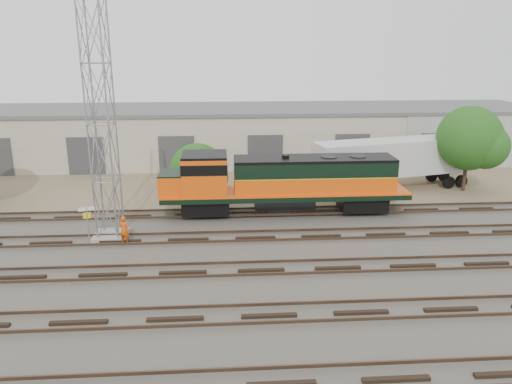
{
  "coord_description": "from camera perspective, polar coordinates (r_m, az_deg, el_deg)",
  "views": [
    {
      "loc": [
        -1.85,
        -26.37,
        11.21
      ],
      "look_at": [
        0.21,
        4.0,
        2.2
      ],
      "focal_mm": 35.0,
      "sensor_mm": 36.0,
      "label": 1
    }
  ],
  "objects": [
    {
      "name": "worker",
      "position": [
        30.11,
        -14.84,
        -4.21
      ],
      "size": [
        0.72,
        0.58,
        1.7
      ],
      "primitive_type": "imported",
      "rotation": [
        0.0,
        0.0,
        2.83
      ],
      "color": "#D24C0B",
      "rests_on": "ground"
    },
    {
      "name": "tracks",
      "position": [
        25.95,
        0.59,
        -8.91
      ],
      "size": [
        80.0,
        20.4,
        0.28
      ],
      "color": "black",
      "rests_on": "ground"
    },
    {
      "name": "signal_tower",
      "position": [
        30.0,
        -17.21,
        7.0
      ],
      "size": [
        2.01,
        2.01,
        13.59
      ],
      "rotation": [
        0.0,
        0.0,
        -0.13
      ],
      "color": "gray",
      "rests_on": "ground"
    },
    {
      "name": "dumpster_blue",
      "position": [
        49.41,
        18.59,
        3.4
      ],
      "size": [
        2.06,
        2.01,
        1.5
      ],
      "primitive_type": "cube",
      "rotation": [
        0.0,
        0.0,
        0.4
      ],
      "color": "navy",
      "rests_on": "ground"
    },
    {
      "name": "locomotive",
      "position": [
        33.79,
        2.85,
        1.21
      ],
      "size": [
        16.77,
        2.94,
        4.03
      ],
      "color": "black",
      "rests_on": "tracks"
    },
    {
      "name": "warehouse",
      "position": [
        50.12,
        -1.67,
        6.65
      ],
      "size": [
        58.4,
        10.4,
        5.3
      ],
      "color": "beige",
      "rests_on": "ground"
    },
    {
      "name": "semi_trailer",
      "position": [
        41.23,
        15.86,
        3.72
      ],
      "size": [
        13.4,
        5.64,
        4.05
      ],
      "rotation": [
        0.0,
        0.0,
        0.24
      ],
      "color": "silver",
      "rests_on": "ground"
    },
    {
      "name": "tree_east",
      "position": [
        42.2,
        23.6,
        5.44
      ],
      "size": [
        5.25,
        5.0,
        6.75
      ],
      "color": "#382619",
      "rests_on": "ground"
    },
    {
      "name": "dirt_strip",
      "position": [
        42.9,
        -1.27,
        1.35
      ],
      "size": [
        80.0,
        16.0,
        0.02
      ],
      "primitive_type": "cube",
      "color": "#726047",
      "rests_on": "ground"
    },
    {
      "name": "dumpster_red",
      "position": [
        48.3,
        18.56,
        3.05
      ],
      "size": [
        1.8,
        1.73,
        1.4
      ],
      "primitive_type": "cube",
      "rotation": [
        0.0,
        0.0,
        0.25
      ],
      "color": "maroon",
      "rests_on": "ground"
    },
    {
      "name": "sign_post",
      "position": [
        30.71,
        -18.73,
        -2.75
      ],
      "size": [
        0.88,
        0.29,
        2.21
      ],
      "color": "gray",
      "rests_on": "ground"
    },
    {
      "name": "ground",
      "position": [
        28.71,
        0.12,
        -6.49
      ],
      "size": [
        140.0,
        140.0,
        0.0
      ],
      "primitive_type": "plane",
      "color": "#47423A",
      "rests_on": "ground"
    },
    {
      "name": "tree_mid",
      "position": [
        38.45,
        -6.39,
        2.19
      ],
      "size": [
        4.51,
        4.29,
        4.29
      ],
      "color": "#382619",
      "rests_on": "ground"
    }
  ]
}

